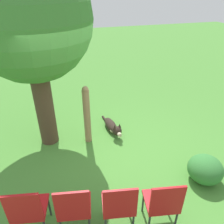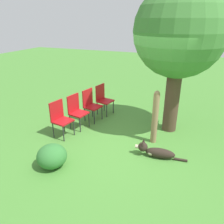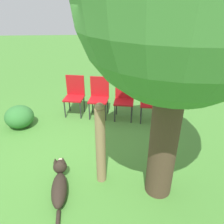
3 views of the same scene
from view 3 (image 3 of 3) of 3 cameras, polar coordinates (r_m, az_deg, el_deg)
ground_plane at (r=4.03m, az=-6.71°, el=-11.79°), size 30.00×30.00×0.00m
oak_tree at (r=2.47m, az=17.90°, el=25.91°), size 2.18×2.18×3.65m
dog at (r=3.46m, az=-13.56°, el=-17.63°), size 1.14×0.29×0.38m
fence_post at (r=3.19m, az=-3.00°, el=-8.40°), size 0.15×0.15×1.33m
red_chair_0 at (r=5.31m, az=-9.72°, el=4.90°), size 0.50×0.51×0.94m
red_chair_1 at (r=5.15m, az=-3.40°, el=4.54°), size 0.50×0.51×0.94m
red_chair_2 at (r=5.06m, az=3.23°, el=4.09°), size 0.50×0.51×0.94m
red_chair_3 at (r=5.04m, az=10.00°, el=3.59°), size 0.50×0.51×0.94m
low_shrub at (r=5.19m, az=-23.05°, el=-1.13°), size 0.61×0.61×0.49m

